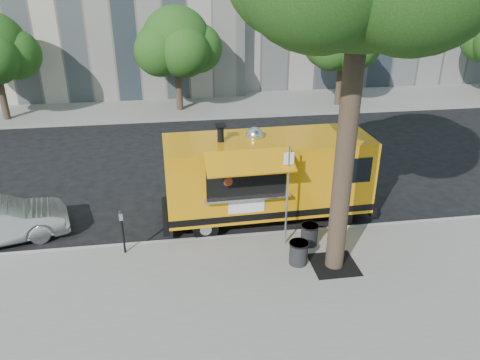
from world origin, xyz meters
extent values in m
plane|color=black|center=(0.00, 0.00, 0.00)|extent=(120.00, 120.00, 0.00)
cube|color=gray|center=(0.00, -4.00, 0.07)|extent=(60.00, 6.00, 0.15)
cube|color=#999993|center=(0.00, -0.93, 0.07)|extent=(60.00, 0.14, 0.16)
cube|color=gray|center=(0.00, 13.50, 0.07)|extent=(60.00, 5.00, 0.15)
cylinder|color=#33261C|center=(2.60, -2.80, 3.40)|extent=(0.48, 0.48, 6.50)
cube|color=black|center=(2.60, -2.80, 0.15)|extent=(1.20, 1.20, 0.02)
cylinder|color=#33261C|center=(-10.00, 12.30, 1.45)|extent=(0.36, 0.36, 2.60)
cylinder|color=#33261C|center=(-1.00, 12.70, 1.45)|extent=(0.36, 0.36, 2.60)
sphere|color=#174512|center=(-1.00, 12.70, 3.85)|extent=(3.60, 3.60, 3.60)
cylinder|color=#33261C|center=(8.00, 12.40, 1.45)|extent=(0.36, 0.36, 2.60)
sphere|color=#174512|center=(8.00, 12.40, 3.74)|extent=(3.24, 3.24, 3.24)
cylinder|color=silver|center=(1.55, -1.55, 1.65)|extent=(0.06, 0.06, 3.00)
cube|color=white|center=(1.55, -1.55, 2.80)|extent=(0.28, 0.02, 0.35)
cylinder|color=black|center=(-3.00, -1.35, 0.68)|extent=(0.06, 0.06, 1.05)
cube|color=silver|center=(-3.00, -1.35, 1.30)|extent=(0.10, 0.08, 0.22)
sphere|color=black|center=(-3.00, -1.35, 1.43)|extent=(0.11, 0.11, 0.11)
cube|color=orange|center=(1.36, 0.20, 1.62)|extent=(6.33, 2.30, 2.27)
cube|color=black|center=(1.36, 0.20, 0.69)|extent=(6.35, 2.32, 0.21)
cube|color=black|center=(4.57, 0.29, 0.43)|extent=(0.24, 2.02, 0.29)
cube|color=black|center=(-1.86, 0.11, 0.43)|extent=(0.24, 2.02, 0.29)
cube|color=black|center=(4.51, 0.29, 1.98)|extent=(0.10, 1.70, 0.92)
cylinder|color=black|center=(3.55, -0.63, 0.39)|extent=(0.78, 0.29, 0.77)
cylinder|color=black|center=(3.50, 1.15, 0.39)|extent=(0.78, 0.29, 0.77)
cylinder|color=black|center=(-0.69, -0.75, 0.39)|extent=(0.78, 0.29, 0.77)
cylinder|color=black|center=(-0.74, 1.03, 0.39)|extent=(0.78, 0.29, 0.77)
cube|color=black|center=(0.52, -0.83, 1.98)|extent=(2.32, 0.24, 1.01)
cube|color=silver|center=(0.52, -0.98, 1.43)|extent=(2.52, 0.42, 0.06)
cube|color=orange|center=(0.53, -1.33, 2.66)|extent=(2.44, 0.98, 0.41)
cube|color=white|center=(0.52, -0.90, 1.13)|extent=(1.06, 0.07, 0.48)
cylinder|color=black|center=(-0.09, 0.16, 2.99)|extent=(0.19, 0.19, 0.53)
sphere|color=silver|center=(0.97, 0.38, 2.80)|extent=(0.54, 0.54, 0.54)
sphere|color=brown|center=(-0.02, -0.55, 1.93)|extent=(0.81, 0.81, 0.81)
cylinder|color=#FF590C|center=(-0.01, -0.78, 1.80)|extent=(0.33, 0.12, 0.33)
cylinder|color=black|center=(1.67, -2.57, 0.47)|extent=(0.49, 0.49, 0.64)
cylinder|color=black|center=(1.67, -2.57, 0.77)|extent=(0.54, 0.54, 0.04)
cylinder|color=black|center=(2.22, -1.70, 0.46)|extent=(0.48, 0.48, 0.62)
cylinder|color=black|center=(2.22, -1.70, 0.75)|extent=(0.52, 0.52, 0.04)
camera|label=1|loc=(-1.45, -12.76, 7.51)|focal=35.00mm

